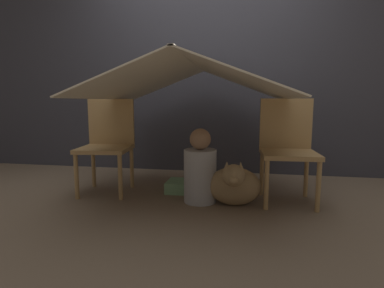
{
  "coord_description": "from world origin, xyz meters",
  "views": [
    {
      "loc": [
        0.43,
        -2.32,
        0.82
      ],
      "look_at": [
        0.0,
        0.15,
        0.47
      ],
      "focal_mm": 28.0,
      "sensor_mm": 36.0,
      "label": 1
    }
  ],
  "objects_px": {
    "dog": "(234,184)",
    "chair_left": "(108,141)",
    "chair_right": "(287,145)",
    "person_front": "(200,171)"
  },
  "relations": [
    {
      "from": "dog",
      "to": "chair_left",
      "type": "bearing_deg",
      "value": 168.48
    },
    {
      "from": "chair_left",
      "to": "chair_right",
      "type": "distance_m",
      "value": 1.59
    },
    {
      "from": "dog",
      "to": "person_front",
      "type": "bearing_deg",
      "value": 166.62
    },
    {
      "from": "chair_left",
      "to": "person_front",
      "type": "distance_m",
      "value": 0.92
    },
    {
      "from": "chair_right",
      "to": "person_front",
      "type": "xyz_separation_m",
      "value": [
        -0.7,
        -0.17,
        -0.2
      ]
    },
    {
      "from": "chair_right",
      "to": "person_front",
      "type": "height_order",
      "value": "chair_right"
    },
    {
      "from": "chair_left",
      "to": "dog",
      "type": "height_order",
      "value": "chair_left"
    },
    {
      "from": "chair_left",
      "to": "person_front",
      "type": "xyz_separation_m",
      "value": [
        0.88,
        -0.17,
        -0.2
      ]
    },
    {
      "from": "chair_left",
      "to": "person_front",
      "type": "relative_size",
      "value": 1.4
    },
    {
      "from": "person_front",
      "to": "dog",
      "type": "relative_size",
      "value": 1.44
    }
  ]
}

